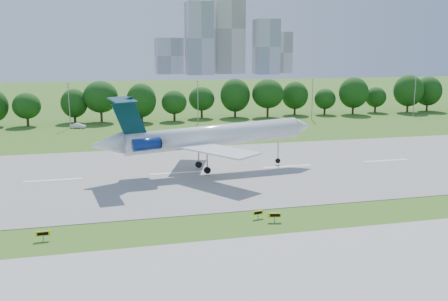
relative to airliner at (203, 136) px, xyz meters
The scene contains 11 objects.
ground 25.97m from the airliner, 100.63° to the right, with size 600.00×600.00×0.00m, color #335B18.
runway 7.81m from the airliner, behind, with size 400.00×45.00×0.08m, color gray.
taxiway 43.46m from the airliner, 96.20° to the right, with size 400.00×23.00×0.08m, color #ADADA8.
tree_line 67.41m from the airliner, 93.95° to the left, with size 288.40×8.40×10.40m.
light_poles 57.69m from the airliner, 97.11° to the left, with size 175.90×0.25×12.19m.
skyline 378.89m from the airliner, 75.37° to the left, with size 127.00×52.00×80.00m.
airliner is the anchor object (origin of this frame).
taxi_sign_left 35.96m from the airliner, 131.40° to the right, with size 1.56×0.26×1.10m.
taxi_sign_centre 27.75m from the airliner, 83.28° to the right, with size 1.63×0.53×1.14m.
taxi_sign_right 26.00m from the airliner, 86.33° to the right, with size 1.43×0.43×1.01m.
service_vehicle_a 61.64m from the airliner, 111.68° to the left, with size 1.40×4.00×1.32m, color silver.
Camera 1 is at (-12.20, -56.82, 20.41)m, focal length 40.00 mm.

